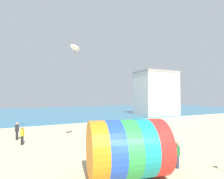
{
  "coord_description": "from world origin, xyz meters",
  "views": [
    {
      "loc": [
        -4.66,
        -7.47,
        4.64
      ],
      "look_at": [
        0.24,
        3.27,
        5.02
      ],
      "focal_mm": 28.0,
      "sensor_mm": 36.0,
      "label": 1
    }
  ],
  "objects_px": {
    "bystander_mid_beach": "(17,131)",
    "giant_inflatable_tube": "(127,148)",
    "kite_white_parafoil": "(75,48)",
    "kite_handler": "(177,155)",
    "bystander_far_left": "(22,136)"
  },
  "relations": [
    {
      "from": "kite_handler",
      "to": "kite_white_parafoil",
      "type": "distance_m",
      "value": 12.02
    },
    {
      "from": "bystander_mid_beach",
      "to": "giant_inflatable_tube",
      "type": "bearing_deg",
      "value": -61.94
    },
    {
      "from": "giant_inflatable_tube",
      "to": "kite_handler",
      "type": "height_order",
      "value": "giant_inflatable_tube"
    },
    {
      "from": "kite_white_parafoil",
      "to": "bystander_mid_beach",
      "type": "relative_size",
      "value": 0.88
    },
    {
      "from": "giant_inflatable_tube",
      "to": "bystander_mid_beach",
      "type": "xyz_separation_m",
      "value": [
        -6.33,
        11.87,
        -0.68
      ]
    },
    {
      "from": "bystander_far_left",
      "to": "giant_inflatable_tube",
      "type": "bearing_deg",
      "value": -59.28
    },
    {
      "from": "bystander_far_left",
      "to": "kite_handler",
      "type": "bearing_deg",
      "value": -46.96
    },
    {
      "from": "kite_handler",
      "to": "bystander_far_left",
      "type": "xyz_separation_m",
      "value": [
        -9.25,
        9.91,
        0.04
      ]
    },
    {
      "from": "giant_inflatable_tube",
      "to": "bystander_far_left",
      "type": "xyz_separation_m",
      "value": [
        -5.74,
        9.66,
        -0.75
      ]
    },
    {
      "from": "kite_handler",
      "to": "bystander_mid_beach",
      "type": "height_order",
      "value": "bystander_mid_beach"
    },
    {
      "from": "giant_inflatable_tube",
      "to": "kite_white_parafoil",
      "type": "distance_m",
      "value": 10.31
    },
    {
      "from": "giant_inflatable_tube",
      "to": "kite_handler",
      "type": "xyz_separation_m",
      "value": [
        3.51,
        -0.25,
        -0.8
      ]
    },
    {
      "from": "kite_handler",
      "to": "bystander_far_left",
      "type": "bearing_deg",
      "value": 133.04
    },
    {
      "from": "kite_handler",
      "to": "bystander_mid_beach",
      "type": "distance_m",
      "value": 15.61
    },
    {
      "from": "kite_handler",
      "to": "bystander_mid_beach",
      "type": "bearing_deg",
      "value": 129.08
    }
  ]
}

